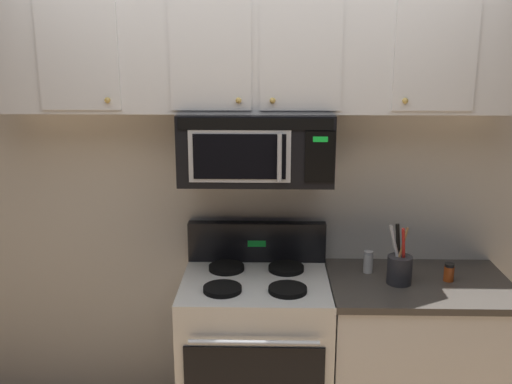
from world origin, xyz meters
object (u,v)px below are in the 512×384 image
Objects in this scene: salt_shaker at (368,262)px; spice_jar at (449,272)px; stove_range at (256,355)px; over_range_microwave at (256,146)px; utensil_crock_charcoal at (399,268)px.

salt_shaker is 0.41m from spice_jar.
over_range_microwave is (-0.00, 0.12, 1.11)m from stove_range.
over_range_microwave is 8.08× the size of spice_jar.
utensil_crock_charcoal is 0.20m from salt_shaker.
over_range_microwave is 6.42× the size of salt_shaker.
salt_shaker is at bearing 11.10° from stove_range.
stove_range is 3.63× the size of utensil_crock_charcoal.
stove_range is 1.11m from over_range_microwave.
over_range_microwave reaches higher than utensil_crock_charcoal.
stove_range is at bearing 177.98° from utensil_crock_charcoal.
stove_range is 11.91× the size of spice_jar.
stove_range is 0.78m from salt_shaker.
utensil_crock_charcoal is (0.72, -0.03, 0.52)m from stove_range.
salt_shaker is at bearing 165.14° from spice_jar.
utensil_crock_charcoal reaches higher than spice_jar.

